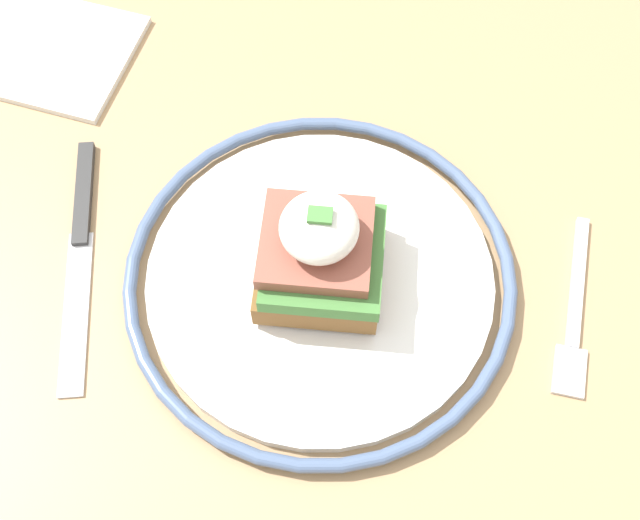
{
  "coord_description": "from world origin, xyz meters",
  "views": [
    {
      "loc": [
        -0.01,
        0.27,
        1.28
      ],
      "look_at": [
        0.02,
        0.01,
        0.79
      ],
      "focal_mm": 45.0,
      "sensor_mm": 36.0,
      "label": 1
    }
  ],
  "objects_px": {
    "plate": "(320,277)",
    "knife": "(81,240)",
    "sandwich": "(320,252)",
    "fork": "(575,313)",
    "napkin": "(47,50)"
  },
  "relations": [
    {
      "from": "plate",
      "to": "sandwich",
      "type": "bearing_deg",
      "value": 117.82
    },
    {
      "from": "plate",
      "to": "knife",
      "type": "xyz_separation_m",
      "value": [
        0.18,
        -0.02,
        -0.01
      ]
    },
    {
      "from": "plate",
      "to": "knife",
      "type": "height_order",
      "value": "plate"
    },
    {
      "from": "plate",
      "to": "napkin",
      "type": "xyz_separation_m",
      "value": [
        0.26,
        -0.2,
        -0.0
      ]
    },
    {
      "from": "fork",
      "to": "napkin",
      "type": "distance_m",
      "value": 0.49
    },
    {
      "from": "sandwich",
      "to": "knife",
      "type": "xyz_separation_m",
      "value": [
        0.18,
        -0.02,
        -0.04
      ]
    },
    {
      "from": "fork",
      "to": "knife",
      "type": "bearing_deg",
      "value": -3.84
    },
    {
      "from": "fork",
      "to": "sandwich",
      "type": "bearing_deg",
      "value": -2.59
    },
    {
      "from": "plate",
      "to": "fork",
      "type": "distance_m",
      "value": 0.19
    },
    {
      "from": "plate",
      "to": "sandwich",
      "type": "xyz_separation_m",
      "value": [
        -0.0,
        0.0,
        0.04
      ]
    },
    {
      "from": "plate",
      "to": "fork",
      "type": "height_order",
      "value": "plate"
    },
    {
      "from": "sandwich",
      "to": "fork",
      "type": "relative_size",
      "value": 0.62
    },
    {
      "from": "knife",
      "to": "napkin",
      "type": "relative_size",
      "value": 1.46
    },
    {
      "from": "plate",
      "to": "fork",
      "type": "bearing_deg",
      "value": 177.36
    },
    {
      "from": "sandwich",
      "to": "fork",
      "type": "bearing_deg",
      "value": 177.41
    }
  ]
}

